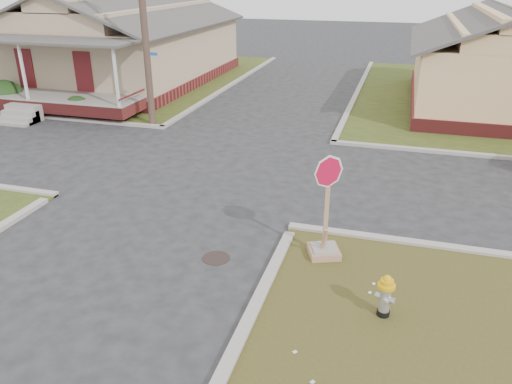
# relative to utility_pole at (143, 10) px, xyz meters

# --- Properties ---
(ground) EXTENTS (120.00, 120.00, 0.00)m
(ground) POSITION_rel_utility_pole_xyz_m (4.20, -8.90, -4.66)
(ground) COLOR #242526
(ground) RESTS_ON ground
(verge_far_left) EXTENTS (19.00, 19.00, 0.05)m
(verge_far_left) POSITION_rel_utility_pole_xyz_m (-8.80, 9.10, -4.64)
(verge_far_left) COLOR #344318
(verge_far_left) RESTS_ON ground
(curbs) EXTENTS (80.00, 40.00, 0.12)m
(curbs) POSITION_rel_utility_pole_xyz_m (4.20, -3.90, -4.66)
(curbs) COLOR #A49D94
(curbs) RESTS_ON ground
(manhole) EXTENTS (0.64, 0.64, 0.01)m
(manhole) POSITION_rel_utility_pole_xyz_m (6.40, -9.40, -4.66)
(manhole) COLOR black
(manhole) RESTS_ON ground
(corner_house) EXTENTS (10.10, 15.50, 5.30)m
(corner_house) POSITION_rel_utility_pole_xyz_m (-5.80, 7.78, -2.38)
(corner_house) COLOR maroon
(corner_house) RESTS_ON ground
(side_house_yellow) EXTENTS (7.60, 11.60, 4.70)m
(side_house_yellow) POSITION_rel_utility_pole_xyz_m (14.20, 7.60, -2.47)
(side_house_yellow) COLOR maroon
(side_house_yellow) RESTS_ON ground
(utility_pole) EXTENTS (1.80, 0.28, 9.00)m
(utility_pole) POSITION_rel_utility_pole_xyz_m (0.00, 0.00, 0.00)
(utility_pole) COLOR #432D26
(utility_pole) RESTS_ON ground
(fire_hydrant) EXTENTS (0.33, 0.33, 0.89)m
(fire_hydrant) POSITION_rel_utility_pole_xyz_m (10.22, -10.51, -4.12)
(fire_hydrant) COLOR black
(fire_hydrant) RESTS_ON ground
(stop_sign) EXTENTS (0.70, 0.68, 2.46)m
(stop_sign) POSITION_rel_utility_pole_xyz_m (8.77, -8.63, -4.08)
(stop_sign) COLOR #A37658
(stop_sign) RESTS_ON ground
(hedge_left) EXTENTS (1.65, 1.35, 1.26)m
(hedge_left) POSITION_rel_utility_pole_xyz_m (-7.94, 0.49, -3.98)
(hedge_left) COLOR #193212
(hedge_left) RESTS_ON verge_far_left
(hedge_right) EXTENTS (1.30, 1.06, 0.99)m
(hedge_right) POSITION_rel_utility_pole_xyz_m (-3.76, 0.15, -4.12)
(hedge_right) COLOR #193212
(hedge_right) RESTS_ON verge_far_left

